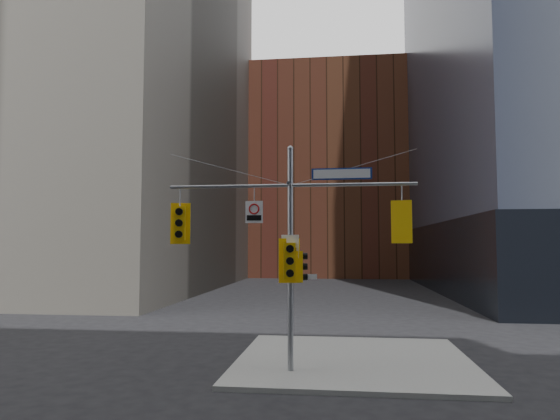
% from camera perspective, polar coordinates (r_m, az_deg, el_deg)
% --- Properties ---
extents(ground, '(160.00, 160.00, 0.00)m').
position_cam_1_polar(ground, '(14.56, 0.39, -20.30)').
color(ground, black).
rests_on(ground, ground).
extents(sidewalk_corner, '(8.00, 8.00, 0.15)m').
position_cam_1_polar(sidewalk_corner, '(18.33, 8.38, -16.62)').
color(sidewalk_corner, gray).
rests_on(sidewalk_corner, ground).
extents(brick_midrise, '(26.00, 20.00, 28.00)m').
position_cam_1_polar(brick_midrise, '(72.59, 5.62, 3.79)').
color(brick_midrise, brown).
rests_on(brick_midrise, ground).
extents(signal_assembly, '(8.00, 0.80, 7.30)m').
position_cam_1_polar(signal_assembly, '(15.96, 1.20, -2.82)').
color(signal_assembly, gray).
rests_on(signal_assembly, ground).
extents(traffic_light_west_arm, '(0.65, 0.58, 1.37)m').
position_cam_1_polar(traffic_light_west_arm, '(16.76, -11.38, -1.49)').
color(traffic_light_west_arm, yellow).
rests_on(traffic_light_west_arm, ground).
extents(traffic_light_east_arm, '(0.63, 0.58, 1.33)m').
position_cam_1_polar(traffic_light_east_arm, '(16.01, 13.80, -1.34)').
color(traffic_light_east_arm, yellow).
rests_on(traffic_light_east_arm, ground).
extents(traffic_light_pole_side, '(0.40, 0.34, 0.99)m').
position_cam_1_polar(traffic_light_pole_side, '(15.96, 2.36, -6.48)').
color(traffic_light_pole_side, yellow).
rests_on(traffic_light_pole_side, ground).
extents(traffic_light_pole_front, '(0.67, 0.58, 1.40)m').
position_cam_1_polar(traffic_light_pole_front, '(15.70, 1.10, -5.82)').
color(traffic_light_pole_front, yellow).
rests_on(traffic_light_pole_front, ground).
extents(street_sign_blade, '(1.92, 0.10, 0.37)m').
position_cam_1_polar(street_sign_blade, '(16.05, 7.05, 4.13)').
color(street_sign_blade, navy).
rests_on(street_sign_blade, ground).
extents(regulatory_sign_arm, '(0.57, 0.08, 0.72)m').
position_cam_1_polar(regulatory_sign_arm, '(16.14, -2.98, -0.15)').
color(regulatory_sign_arm, silver).
rests_on(regulatory_sign_arm, ground).
extents(regulatory_sign_pole, '(0.56, 0.09, 0.73)m').
position_cam_1_polar(regulatory_sign_pole, '(15.85, 1.16, -4.24)').
color(regulatory_sign_pole, silver).
rests_on(regulatory_sign_pole, ground).
extents(street_blade_ew, '(0.79, 0.12, 0.16)m').
position_cam_1_polar(street_blade_ew, '(15.96, 2.83, -7.61)').
color(street_blade_ew, silver).
rests_on(street_blade_ew, ground).
extents(street_blade_ns, '(0.06, 0.75, 0.15)m').
position_cam_1_polar(street_blade_ns, '(16.46, 1.37, -8.16)').
color(street_blade_ns, '#145926').
rests_on(street_blade_ns, ground).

